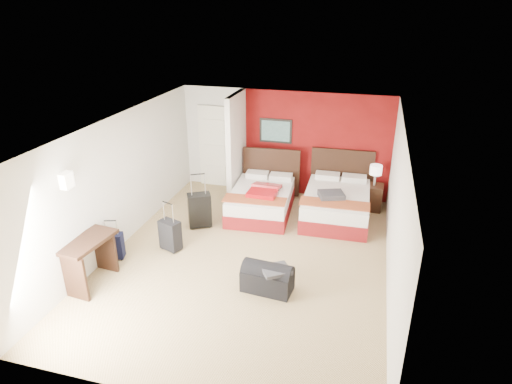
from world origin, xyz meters
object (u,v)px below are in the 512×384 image
(suitcase_black, at_px, (200,211))
(desk, at_px, (91,262))
(nightstand, at_px, (373,197))
(duffel_bag, at_px, (267,279))
(bed_left, at_px, (261,201))
(red_suitcase_open, at_px, (265,190))
(bed_right, at_px, (336,205))
(suitcase_charcoal, at_px, (170,236))
(table_lamp, at_px, (375,175))
(suitcase_navy, at_px, (114,247))

(suitcase_black, bearing_deg, desk, -140.86)
(nightstand, bearing_deg, duffel_bag, -110.37)
(bed_left, relative_size, red_suitcase_open, 2.19)
(bed_right, distance_m, suitcase_charcoal, 3.63)
(table_lamp, bearing_deg, suitcase_charcoal, -142.31)
(suitcase_charcoal, bearing_deg, bed_right, 56.64)
(suitcase_black, distance_m, suitcase_navy, 1.91)
(bed_left, bearing_deg, table_lamp, 15.49)
(bed_right, xyz_separation_m, suitcase_black, (-2.72, -1.16, 0.06))
(nightstand, height_order, suitcase_black, suitcase_black)
(desk, bearing_deg, bed_right, 50.03)
(table_lamp, distance_m, suitcase_charcoal, 4.65)
(bed_right, height_order, red_suitcase_open, red_suitcase_open)
(red_suitcase_open, xyz_separation_m, nightstand, (2.29, 0.94, -0.31))
(suitcase_charcoal, height_order, suitcase_navy, suitcase_charcoal)
(bed_left, relative_size, nightstand, 3.13)
(red_suitcase_open, distance_m, desk, 3.88)
(suitcase_charcoal, bearing_deg, suitcase_navy, -127.52)
(desk, bearing_deg, suitcase_black, 73.88)
(red_suitcase_open, distance_m, table_lamp, 2.49)
(table_lamp, distance_m, duffel_bag, 3.97)
(table_lamp, bearing_deg, suitcase_black, -152.60)
(bed_right, relative_size, nightstand, 3.35)
(desk, bearing_deg, red_suitcase_open, 62.57)
(suitcase_charcoal, relative_size, desk, 0.58)
(bed_right, relative_size, red_suitcase_open, 2.34)
(bed_left, xyz_separation_m, desk, (-2.06, -3.32, 0.14))
(bed_left, height_order, bed_right, bed_right)
(suitcase_black, bearing_deg, bed_right, -5.26)
(suitcase_charcoal, bearing_deg, bed_left, 77.14)
(red_suitcase_open, distance_m, duffel_bag, 2.77)
(nightstand, distance_m, suitcase_navy, 5.65)
(suitcase_charcoal, xyz_separation_m, desk, (-0.80, -1.34, 0.13))
(nightstand, xyz_separation_m, suitcase_black, (-3.47, -1.80, 0.06))
(bed_left, xyz_separation_m, red_suitcase_open, (0.10, -0.10, 0.33))
(duffel_bag, height_order, desk, desk)
(table_lamp, xyz_separation_m, duffel_bag, (-1.58, -3.59, -0.62))
(bed_left, distance_m, duffel_bag, 2.86)
(nightstand, xyz_separation_m, desk, (-4.45, -4.17, 0.12))
(nightstand, bearing_deg, suitcase_charcoal, -138.90)
(duffel_bag, bearing_deg, red_suitcase_open, 110.52)
(nightstand, relative_size, suitcase_charcoal, 1.02)
(suitcase_black, xyz_separation_m, suitcase_charcoal, (-0.19, -1.03, -0.06))
(bed_right, relative_size, desk, 1.97)
(table_lamp, bearing_deg, desk, -136.90)
(table_lamp, relative_size, suitcase_navy, 0.99)
(bed_left, xyz_separation_m, duffel_bag, (0.81, -2.74, -0.07))
(red_suitcase_open, height_order, suitcase_black, suitcase_black)
(bed_right, distance_m, desk, 5.11)
(suitcase_black, distance_m, desk, 2.56)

